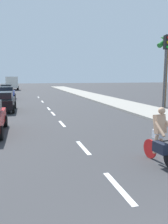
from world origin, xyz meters
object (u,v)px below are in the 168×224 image
parked_car_white (7,89)px  delivery_truck (12,83)px  parked_car_black (3,101)px  cyclist (160,139)px  palm_tree_mid (167,48)px  parked_car_blue (7,93)px  traffic_signal (166,62)px

parked_car_white → delivery_truck: delivery_truck is taller
parked_car_black → parked_car_white: bearing=93.2°
delivery_truck → cyclist: bearing=-85.2°
delivery_truck → palm_tree_mid: bearing=-69.5°
parked_car_blue → traffic_signal: size_ratio=0.83×
parked_car_blue → traffic_signal: bearing=-59.5°
cyclist → parked_car_white: (-6.34, 32.45, 0.01)m
cyclist → palm_tree_mid: palm_tree_mid is taller
parked_car_black → traffic_signal: (9.78, -7.39, 2.77)m
parked_car_black → palm_tree_mid: size_ratio=0.63×
palm_tree_mid → parked_car_blue: bearing=141.4°
delivery_truck → parked_car_blue: bearing=-92.3°
palm_tree_mid → traffic_signal: 7.58m
parked_car_blue → parked_car_white: same height
parked_car_black → delivery_truck: (-0.40, 32.41, 0.67)m
cyclist → palm_tree_mid: 15.33m
parked_car_black → palm_tree_mid: palm_tree_mid is taller
parked_car_white → palm_tree_mid: 25.55m
parked_car_blue → parked_car_white: size_ratio=1.01×
parked_car_blue → palm_tree_mid: size_ratio=0.64×
delivery_truck → traffic_signal: 41.13m
parked_car_blue → cyclist: bearing=-75.3°
parked_car_blue → delivery_truck: delivery_truck is taller
parked_car_white → delivery_truck: bearing=91.0°
parked_car_black → parked_car_blue: (-0.25, 10.06, 0.00)m
delivery_truck → traffic_signal: (10.19, -39.79, 2.10)m
parked_car_black → parked_car_blue: size_ratio=0.98×
cyclist → parked_car_blue: bearing=-80.8°
parked_car_blue → palm_tree_mid: (14.26, -11.38, 4.44)m
parked_car_blue → parked_car_white: bearing=93.5°
delivery_truck → parked_car_black: bearing=-92.0°
parked_car_white → palm_tree_mid: (14.73, -20.40, 4.44)m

